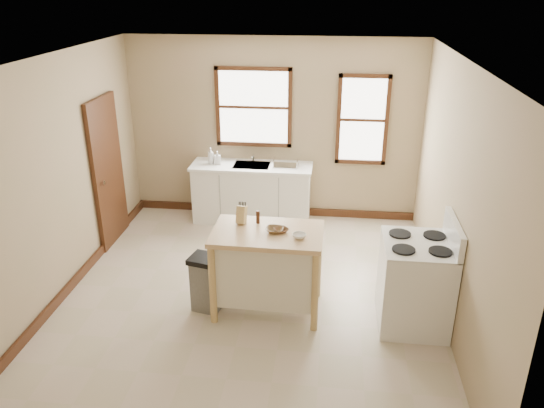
{
  "coord_description": "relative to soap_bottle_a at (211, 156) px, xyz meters",
  "views": [
    {
      "loc": [
        0.91,
        -5.42,
        3.56
      ],
      "look_at": [
        0.23,
        0.4,
        1.06
      ],
      "focal_mm": 35.0,
      "sensor_mm": 36.0,
      "label": 1
    }
  ],
  "objects": [
    {
      "name": "window_side",
      "position": [
        2.28,
        0.28,
        0.55
      ],
      "size": [
        0.77,
        0.06,
        1.37
      ],
      "primitive_type": null,
      "color": "#3A200F",
      "rests_on": "wall_back"
    },
    {
      "name": "bowl_c",
      "position": [
        1.54,
        -2.54,
        -0.03
      ],
      "size": [
        0.19,
        0.19,
        0.05
      ],
      "primitive_type": "imported",
      "rotation": [
        0.0,
        0.0,
        0.34
      ],
      "color": "white",
      "rests_on": "kitchen_island"
    },
    {
      "name": "knife_block",
      "position": [
        0.87,
        -2.25,
        0.05
      ],
      "size": [
        0.12,
        0.12,
        0.2
      ],
      "primitive_type": null,
      "rotation": [
        0.0,
        0.0,
        -0.18
      ],
      "color": "tan",
      "rests_on": "kitchen_island"
    },
    {
      "name": "bowl_a",
      "position": [
        1.26,
        -2.43,
        -0.02
      ],
      "size": [
        0.21,
        0.21,
        0.05
      ],
      "primitive_type": "imported",
      "rotation": [
        0.0,
        0.0,
        -0.09
      ],
      "color": "brown",
      "rests_on": "kitchen_island"
    },
    {
      "name": "trash_bin",
      "position": [
        0.49,
        -2.51,
        -0.71
      ],
      "size": [
        0.41,
        0.36,
        0.68
      ],
      "primitive_type": null,
      "rotation": [
        0.0,
        0.0,
        -0.23
      ],
      "color": "#595957",
      "rests_on": "ground"
    },
    {
      "name": "bowl_b",
      "position": [
        1.33,
        -2.41,
        -0.03
      ],
      "size": [
        0.22,
        0.22,
        0.04
      ],
      "primitive_type": "imported",
      "rotation": [
        0.0,
        0.0,
        0.63
      ],
      "color": "brown",
      "rests_on": "kitchen_island"
    },
    {
      "name": "pepper_grinder",
      "position": [
        1.05,
        -2.22,
        0.03
      ],
      "size": [
        0.06,
        0.06,
        0.15
      ],
      "primitive_type": "cylinder",
      "rotation": [
        0.0,
        0.0,
        0.35
      ],
      "color": "#452412",
      "rests_on": "kitchen_island"
    },
    {
      "name": "window_main",
      "position": [
        0.63,
        0.28,
        0.7
      ],
      "size": [
        1.17,
        0.06,
        1.22
      ],
      "primitive_type": null,
      "color": "#3A200F",
      "rests_on": "wall_back"
    },
    {
      "name": "wall_right",
      "position": [
        3.18,
        -2.2,
        0.35
      ],
      "size": [
        0.04,
        5.0,
        2.8
      ],
      "primitive_type": "cube",
      "color": "tan",
      "rests_on": "ground"
    },
    {
      "name": "door_left",
      "position": [
        -1.28,
        -0.9,
        0.0
      ],
      "size": [
        0.06,
        0.9,
        2.1
      ],
      "primitive_type": "cube",
      "color": "#3A200F",
      "rests_on": "ground"
    },
    {
      "name": "wall_left",
      "position": [
        -1.32,
        -2.2,
        0.35
      ],
      "size": [
        0.04,
        5.0,
        2.8
      ],
      "primitive_type": "cube",
      "color": "tan",
      "rests_on": "ground"
    },
    {
      "name": "wall_back",
      "position": [
        0.93,
        0.3,
        0.35
      ],
      "size": [
        4.5,
        0.04,
        2.8
      ],
      "primitive_type": "cube",
      "color": "tan",
      "rests_on": "ground"
    },
    {
      "name": "baseboard_back",
      "position": [
        0.93,
        0.27,
        -0.99
      ],
      "size": [
        4.5,
        0.04,
        0.12
      ],
      "primitive_type": "cube",
      "color": "#3A200F",
      "rests_on": "ground"
    },
    {
      "name": "sink_counter",
      "position": [
        0.63,
        0.0,
        -0.59
      ],
      "size": [
        1.86,
        0.62,
        0.92
      ],
      "primitive_type": null,
      "color": "white",
      "rests_on": "ground"
    },
    {
      "name": "faucet",
      "position": [
        0.63,
        0.18,
        -0.02
      ],
      "size": [
        0.03,
        0.03,
        0.22
      ],
      "primitive_type": "cylinder",
      "color": "silver",
      "rests_on": "sink_counter"
    },
    {
      "name": "soap_bottle_a",
      "position": [
        0.0,
        0.0,
        0.0
      ],
      "size": [
        0.12,
        0.12,
        0.25
      ],
      "primitive_type": "imported",
      "rotation": [
        0.0,
        0.0,
        0.3
      ],
      "color": "#B2B2B2",
      "rests_on": "sink_counter"
    },
    {
      "name": "dish_rack",
      "position": [
        1.16,
        0.01,
        -0.08
      ],
      "size": [
        0.43,
        0.36,
        0.09
      ],
      "primitive_type": null,
      "rotation": [
        0.0,
        0.0,
        -0.24
      ],
      "color": "silver",
      "rests_on": "sink_counter"
    },
    {
      "name": "floor",
      "position": [
        0.93,
        -2.2,
        -1.05
      ],
      "size": [
        5.0,
        5.0,
        0.0
      ],
      "primitive_type": "plane",
      "color": "beige",
      "rests_on": "ground"
    },
    {
      "name": "baseboard_left",
      "position": [
        -1.29,
        -2.2,
        -0.99
      ],
      "size": [
        0.04,
        5.0,
        0.12
      ],
      "primitive_type": "cube",
      "color": "#3A200F",
      "rests_on": "ground"
    },
    {
      "name": "kitchen_island",
      "position": [
        1.18,
        -2.43,
        -0.55
      ],
      "size": [
        1.23,
        0.79,
        1.0
      ],
      "primitive_type": null,
      "rotation": [
        0.0,
        0.0,
        -0.01
      ],
      "color": "#F2C68E",
      "rests_on": "ground"
    },
    {
      "name": "gas_stove",
      "position": [
        2.81,
        -2.5,
        -0.42
      ],
      "size": [
        0.79,
        0.81,
        1.26
      ],
      "primitive_type": null,
      "color": "white",
      "rests_on": "ground"
    },
    {
      "name": "ceiling",
      "position": [
        0.93,
        -2.2,
        1.75
      ],
      "size": [
        5.0,
        5.0,
        0.0
      ],
      "primitive_type": "plane",
      "rotation": [
        3.14,
        0.0,
        0.0
      ],
      "color": "white",
      "rests_on": "ground"
    },
    {
      "name": "soap_bottle_b",
      "position": [
        0.11,
        -0.01,
        -0.02
      ],
      "size": [
        0.11,
        0.11,
        0.2
      ],
      "primitive_type": "imported",
      "rotation": [
        0.0,
        0.0,
        0.2
      ],
      "color": "#B2B2B2",
      "rests_on": "sink_counter"
    }
  ]
}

